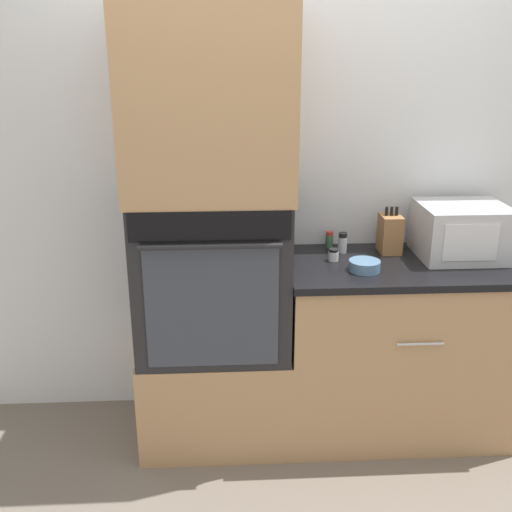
% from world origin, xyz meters
% --- Properties ---
extents(ground_plane, '(12.00, 12.00, 0.00)m').
position_xyz_m(ground_plane, '(0.00, 0.00, 0.00)').
color(ground_plane, '#6B6056').
extents(wall_back, '(8.00, 0.05, 2.50)m').
position_xyz_m(wall_back, '(0.00, 0.63, 1.25)').
color(wall_back, silver).
rests_on(wall_back, ground_plane).
extents(oven_cabinet_base, '(0.74, 0.60, 0.52)m').
position_xyz_m(oven_cabinet_base, '(-0.37, 0.30, 0.26)').
color(oven_cabinet_base, '#A87F56').
rests_on(oven_cabinet_base, ground_plane).
extents(wall_oven, '(0.72, 0.64, 0.77)m').
position_xyz_m(wall_oven, '(-0.37, 0.30, 0.90)').
color(wall_oven, black).
rests_on(wall_oven, oven_cabinet_base).
extents(oven_cabinet_upper, '(0.74, 0.60, 0.87)m').
position_xyz_m(oven_cabinet_upper, '(-0.37, 0.30, 1.72)').
color(oven_cabinet_upper, '#A87F56').
rests_on(oven_cabinet_upper, wall_oven).
extents(counter_unit, '(1.18, 0.63, 0.93)m').
position_xyz_m(counter_unit, '(0.58, 0.30, 0.47)').
color(counter_unit, '#A87F56').
rests_on(counter_unit, ground_plane).
extents(microwave, '(0.42, 0.37, 0.27)m').
position_xyz_m(microwave, '(0.87, 0.37, 1.07)').
color(microwave, '#B2B5BA').
rests_on(microwave, counter_unit).
extents(knife_block, '(0.10, 0.14, 0.24)m').
position_xyz_m(knife_block, '(0.54, 0.46, 1.03)').
color(knife_block, olive).
rests_on(knife_block, counter_unit).
extents(bowl, '(0.15, 0.15, 0.05)m').
position_xyz_m(bowl, '(0.35, 0.20, 0.96)').
color(bowl, '#517599').
rests_on(bowl, counter_unit).
extents(condiment_jar_near, '(0.05, 0.05, 0.11)m').
position_xyz_m(condiment_jar_near, '(0.29, 0.46, 0.98)').
color(condiment_jar_near, silver).
rests_on(condiment_jar_near, counter_unit).
extents(condiment_jar_mid, '(0.04, 0.04, 0.09)m').
position_xyz_m(condiment_jar_mid, '(0.24, 0.55, 0.98)').
color(condiment_jar_mid, '#427047').
rests_on(condiment_jar_mid, counter_unit).
extents(condiment_jar_far, '(0.05, 0.05, 0.06)m').
position_xyz_m(condiment_jar_far, '(0.23, 0.34, 0.96)').
color(condiment_jar_far, silver).
rests_on(condiment_jar_far, counter_unit).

